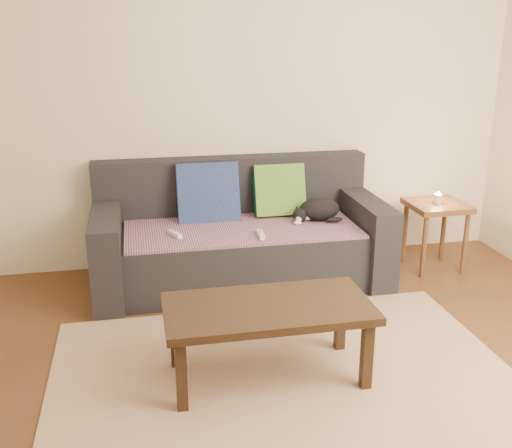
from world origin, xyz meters
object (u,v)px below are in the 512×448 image
Objects in this scene: side_table at (436,215)px; coffee_table at (268,314)px; cat at (318,210)px; wii_remote_b at (261,235)px; sofa at (239,240)px; wii_remote_a at (175,234)px.

side_table reaches higher than coffee_table.
cat is 0.95m from side_table.
coffee_table is at bearing -141.55° from side_table.
wii_remote_b is at bearing -170.26° from side_table.
sofa reaches higher than coffee_table.
wii_remote_b reaches higher than coffee_table.
sofa is 3.98× the size of side_table.
sofa is 5.07× the size of cat.
coffee_table is (-0.18, -1.04, -0.08)m from wii_remote_b.
cat is (0.59, -0.03, 0.21)m from sofa.
sofa is at bearing 18.44° from wii_remote_b.
wii_remote_a is 0.28× the size of side_table.
wii_remote_a is (-0.48, -0.20, 0.15)m from sofa.
cat is at bearing -57.58° from wii_remote_b.
wii_remote_a is 1.00× the size of wii_remote_b.
wii_remote_a is 0.59m from wii_remote_b.
wii_remote_a is 0.14× the size of coffee_table.
sofa is 1.54m from side_table.
wii_remote_b is (-0.49, -0.29, -0.06)m from cat.
coffee_table is at bearing 172.24° from wii_remote_b.
sofa is 0.62m from cat.
cat reaches higher than wii_remote_b.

